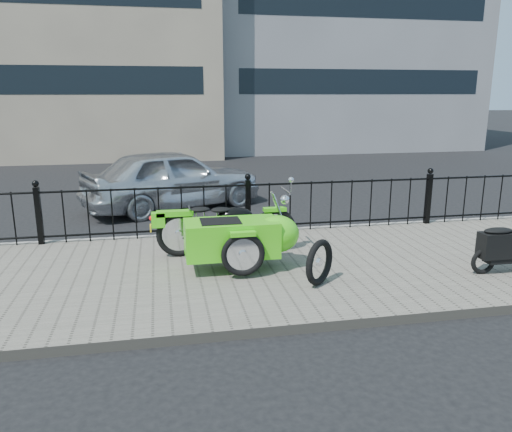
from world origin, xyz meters
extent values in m
plane|color=black|center=(0.00, 0.00, 0.00)|extent=(120.00, 120.00, 0.00)
cube|color=#696358|center=(0.00, -0.50, 0.06)|extent=(30.00, 3.80, 0.12)
cube|color=gray|center=(0.00, 1.44, 0.06)|extent=(30.00, 0.10, 0.12)
cylinder|color=black|center=(0.00, 1.30, 0.99)|extent=(14.00, 0.04, 0.04)
cylinder|color=black|center=(0.00, 1.30, 0.24)|extent=(14.00, 0.04, 0.04)
cube|color=black|center=(-3.50, 1.30, 0.60)|extent=(0.09, 0.09, 0.96)
sphere|color=black|center=(-3.50, 1.30, 1.14)|extent=(0.11, 0.11, 0.11)
cube|color=black|center=(0.00, 1.30, 0.60)|extent=(0.09, 0.09, 0.96)
sphere|color=black|center=(0.00, 1.30, 1.14)|extent=(0.11, 0.11, 0.11)
cube|color=black|center=(3.50, 1.30, 0.60)|extent=(0.09, 0.09, 0.96)
sphere|color=black|center=(3.50, 1.30, 1.14)|extent=(0.11, 0.11, 0.11)
cube|color=gray|center=(-6.00, 16.00, 6.00)|extent=(14.00, 8.00, 12.00)
cube|color=black|center=(-6.00, 12.02, 3.00)|extent=(12.50, 0.06, 1.00)
cube|color=black|center=(7.00, 13.02, 3.00)|extent=(10.50, 0.06, 1.00)
cube|color=black|center=(7.00, 13.02, 6.00)|extent=(10.50, 0.06, 1.00)
torus|color=black|center=(0.23, 0.20, 0.46)|extent=(0.69, 0.09, 0.69)
torus|color=black|center=(-1.27, 0.20, 0.46)|extent=(0.69, 0.09, 0.69)
torus|color=black|center=(-0.47, -0.94, 0.46)|extent=(0.60, 0.08, 0.60)
cube|color=gray|center=(-0.52, 0.20, 0.48)|extent=(0.34, 0.22, 0.24)
cylinder|color=black|center=(-0.52, 0.20, 0.41)|extent=(1.40, 0.04, 0.04)
ellipsoid|color=black|center=(-0.40, 0.20, 0.72)|extent=(0.54, 0.29, 0.26)
cylinder|color=silver|center=(0.41, 0.20, 1.08)|extent=(0.03, 0.56, 0.03)
cylinder|color=silver|center=(0.29, 0.20, 0.77)|extent=(0.25, 0.04, 0.59)
sphere|color=silver|center=(0.39, 0.20, 0.95)|extent=(0.15, 0.15, 0.15)
cube|color=#4CE018|center=(0.23, 0.20, 0.79)|extent=(0.36, 0.12, 0.06)
cube|color=#4CE018|center=(-1.32, 0.20, 0.80)|extent=(0.55, 0.16, 0.08)
ellipsoid|color=black|center=(-0.62, 0.20, 0.82)|extent=(0.31, 0.22, 0.08)
ellipsoid|color=black|center=(-0.94, 0.20, 0.84)|extent=(0.31, 0.22, 0.08)
sphere|color=red|center=(-1.67, 0.20, 0.74)|extent=(0.07, 0.07, 0.07)
cube|color=yellow|center=(-1.69, 0.30, 0.56)|extent=(0.02, 0.14, 0.10)
cube|color=#4CE018|center=(-0.57, -0.55, 0.59)|extent=(1.30, 0.62, 0.50)
ellipsoid|color=#4CE018|center=(0.08, -0.55, 0.61)|extent=(0.65, 0.60, 0.54)
cube|color=black|center=(-0.72, -0.55, 0.82)|extent=(0.55, 0.43, 0.06)
cube|color=#4CE018|center=(-0.47, -0.94, 0.76)|extent=(0.34, 0.11, 0.06)
torus|color=black|center=(2.84, -1.38, 0.30)|extent=(0.37, 0.06, 0.37)
cube|color=black|center=(3.02, -1.38, 0.53)|extent=(0.50, 0.23, 0.36)
ellipsoid|color=black|center=(3.02, -1.38, 0.73)|extent=(0.42, 0.21, 0.08)
torus|color=black|center=(0.47, -1.33, 0.43)|extent=(0.51, 0.48, 0.61)
imported|color=silver|center=(-1.22, 4.07, 0.68)|extent=(4.33, 3.09, 1.37)
camera|label=1|loc=(-1.52, -7.20, 2.58)|focal=35.00mm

